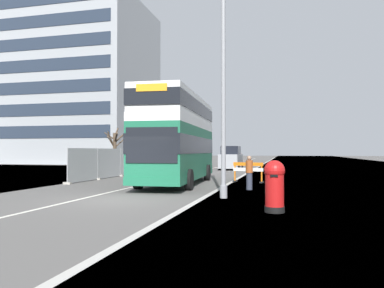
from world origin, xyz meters
The scene contains 13 objects.
ground centered at (0.63, 0.15, -0.05)m, with size 140.00×280.00×0.10m.
double_decker_bus centered at (0.37, 7.05, 2.59)m, with size 3.22×10.49×4.87m.
lamppost_foreground centered at (3.87, 1.45, 4.42)m, with size 0.29×0.70×9.33m.
red_pillar_postbox centered at (5.92, -1.54, 0.86)m, with size 0.62×0.62×1.57m.
roadworks_barrier centered at (4.07, 9.13, 0.76)m, with size 1.84×0.83×1.18m.
construction_site_fence centered at (-5.51, 13.82, 0.99)m, with size 0.44×17.20×2.07m.
car_oncoming_near centered at (0.89, 24.19, 1.09)m, with size 2.04×4.55×2.34m.
car_receding_mid centered at (0.03, 30.50, 1.06)m, with size 2.04×4.19×2.27m.
bare_tree_far_verge_near centered at (-13.50, 27.76, 2.47)m, with size 2.58×3.10×4.74m.
bare_tree_far_verge_mid centered at (-14.87, 36.03, 2.30)m, with size 2.69×2.08×4.37m.
bare_tree_far_verge_far centered at (-12.00, 58.04, 2.09)m, with size 2.68×2.84×4.25m.
pedestrian_at_kerb centered at (4.54, 4.91, 0.81)m, with size 0.34×0.34×1.62m.
backdrop_office_block centered at (-30.90, 40.96, 12.44)m, with size 31.04×17.62×24.87m.
Camera 1 is at (6.27, -13.15, 1.85)m, focal length 35.09 mm.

